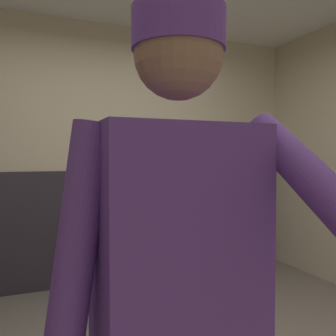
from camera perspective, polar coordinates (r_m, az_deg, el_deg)
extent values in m
cube|color=beige|center=(3.79, -10.27, 2.21)|extent=(4.90, 0.12, 2.65)
cube|color=#2D2833|center=(3.78, -9.96, -9.17)|extent=(4.30, 0.03, 1.16)
cube|color=white|center=(3.71, -11.02, -5.51)|extent=(0.40, 0.05, 0.65)
cube|color=white|center=(3.56, -10.46, -6.65)|extent=(0.34, 0.30, 0.45)
cylinder|color=#B7BABF|center=(3.68, -11.01, -0.97)|extent=(0.04, 0.04, 0.24)
cylinder|color=#B7BABF|center=(3.79, -10.84, -13.87)|extent=(0.05, 0.05, 0.55)
cube|color=white|center=(3.93, -0.20, -5.07)|extent=(0.40, 0.05, 0.65)
cube|color=white|center=(3.78, 0.79, -6.11)|extent=(0.34, 0.30, 0.45)
cylinder|color=#B7BABF|center=(3.90, -0.14, -0.78)|extent=(0.04, 0.04, 0.24)
cylinder|color=#B7BABF|center=(4.00, 0.03, -12.98)|extent=(0.05, 0.05, 0.55)
cube|color=#4C4C51|center=(3.60, -4.52, -3.71)|extent=(0.04, 0.40, 0.90)
cube|color=#60388C|center=(0.91, 1.65, -11.32)|extent=(0.40, 0.24, 0.57)
cylinder|color=#60388C|center=(0.84, -14.30, -11.88)|extent=(0.17, 0.09, 0.56)
cylinder|color=#60388C|center=(0.84, 23.80, -3.78)|extent=(0.09, 0.50, 0.39)
sphere|color=#8C664C|center=(0.92, 1.67, 17.53)|extent=(0.22, 0.22, 0.22)
cylinder|color=#60388C|center=(0.93, 1.68, 21.10)|extent=(0.23, 0.23, 0.10)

